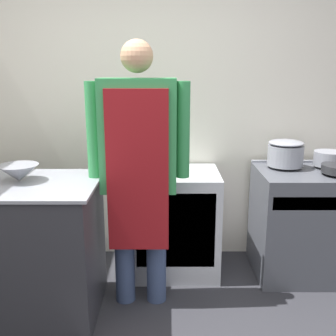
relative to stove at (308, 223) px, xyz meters
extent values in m
cube|color=silver|center=(-1.27, 0.40, 0.91)|extent=(8.00, 0.05, 2.70)
cube|color=#2D2D33|center=(-2.27, -0.55, 0.02)|extent=(1.31, 0.69, 0.92)
cube|color=#4C4F56|center=(0.00, 0.00, 0.00)|extent=(0.83, 0.64, 0.87)
cube|color=gray|center=(0.00, -0.30, 0.28)|extent=(0.76, 0.03, 0.10)
cube|color=gray|center=(0.00, 0.31, 0.44)|extent=(0.83, 0.03, 0.02)
cube|color=silver|center=(-1.08, 0.06, -0.01)|extent=(0.70, 0.59, 0.85)
cube|color=silver|center=(-1.08, -0.23, 0.03)|extent=(0.60, 0.02, 0.59)
cylinder|color=#38476B|center=(-1.44, -0.41, -0.01)|extent=(0.14, 0.14, 0.84)
cylinder|color=#38476B|center=(-1.22, -0.41, -0.01)|extent=(0.14, 0.14, 0.84)
cube|color=#338C4C|center=(-1.33, -0.41, 0.78)|extent=(0.50, 0.22, 0.75)
cube|color=maroon|center=(-1.33, -0.53, 0.56)|extent=(0.40, 0.02, 1.07)
cylinder|color=#338C4C|center=(-1.63, -0.41, 0.82)|extent=(0.09, 0.09, 0.64)
cylinder|color=#338C4C|center=(-1.03, -0.41, 0.82)|extent=(0.09, 0.09, 0.64)
sphere|color=tan|center=(-1.33, -0.41, 1.29)|extent=(0.21, 0.21, 0.21)
cone|color=gray|center=(-2.10, -0.51, 0.56)|extent=(0.26, 0.26, 0.11)
cylinder|color=gray|center=(-0.19, 0.11, 0.54)|extent=(0.28, 0.28, 0.17)
ellipsoid|color=gray|center=(-0.19, 0.11, 0.64)|extent=(0.28, 0.28, 0.05)
cylinder|color=gray|center=(0.17, 0.11, 0.51)|extent=(0.24, 0.24, 0.12)
camera|label=1|loc=(-1.13, -2.98, 1.21)|focal=42.00mm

